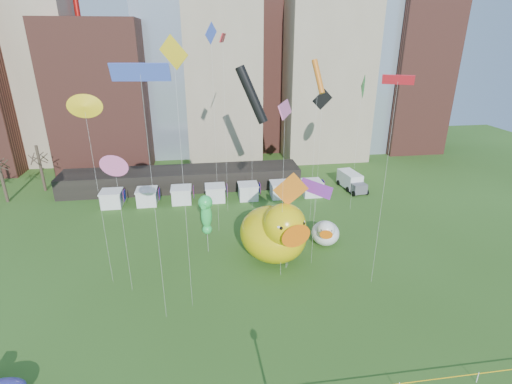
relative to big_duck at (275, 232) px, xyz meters
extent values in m
cube|color=gray|center=(-36.76, 43.72, 17.57)|extent=(14.00, 12.00, 42.00)
cube|color=brown|center=(-24.76, 37.72, 9.57)|extent=(16.00, 14.00, 26.00)
cube|color=#8C9EB2|center=(-12.76, 45.72, 24.07)|extent=(12.00, 12.00, 55.00)
cube|color=gray|center=(-2.76, 41.72, 13.57)|extent=(14.00, 14.00, 34.00)
cube|color=gray|center=(17.24, 39.72, 11.57)|extent=(16.00, 14.00, 30.00)
cube|color=#8C9EB2|center=(27.24, 43.72, 20.57)|extent=(14.00, 12.00, 48.00)
cube|color=brown|center=(37.24, 41.72, 14.57)|extent=(12.00, 12.00, 36.00)
cube|color=black|center=(-10.76, 23.72, -1.83)|extent=(38.00, 6.00, 3.20)
cube|color=white|center=(-20.76, 17.72, -2.33)|extent=(2.80, 2.80, 2.20)
cube|color=red|center=(-18.96, 17.72, -1.83)|extent=(0.08, 1.40, 1.60)
cube|color=white|center=(-15.76, 17.72, -2.33)|extent=(2.80, 2.80, 2.20)
cube|color=red|center=(-13.96, 17.72, -1.83)|extent=(0.08, 1.40, 1.60)
cube|color=white|center=(-10.76, 17.72, -2.33)|extent=(2.80, 2.80, 2.20)
cube|color=red|center=(-8.96, 17.72, -1.83)|extent=(0.08, 1.40, 1.60)
cube|color=white|center=(-5.76, 17.72, -2.33)|extent=(2.80, 2.80, 2.20)
cube|color=red|center=(-3.96, 17.72, -1.83)|extent=(0.08, 1.40, 1.60)
cube|color=white|center=(-0.76, 17.72, -2.33)|extent=(2.80, 2.80, 2.20)
cube|color=red|center=(1.04, 17.72, -1.83)|extent=(0.08, 1.40, 1.60)
cube|color=white|center=(4.24, 17.72, -2.33)|extent=(2.80, 2.80, 2.20)
cube|color=red|center=(6.04, 17.72, -1.83)|extent=(0.08, 1.40, 1.60)
cube|color=white|center=(9.24, 17.72, -2.33)|extent=(2.80, 2.80, 2.20)
cube|color=red|center=(11.04, 17.72, -1.83)|extent=(0.08, 1.40, 1.60)
cylinder|color=#382B21|center=(-36.76, 21.72, 0.57)|extent=(0.44, 0.44, 8.00)
cylinder|color=#382B21|center=(-32.76, 25.72, 0.32)|extent=(0.44, 0.44, 7.50)
cylinder|color=white|center=(11.24, -18.28, -2.98)|extent=(0.06, 0.06, 0.90)
ellipsoid|color=#DCC10B|center=(-0.15, 0.55, -0.51)|extent=(9.05, 9.90, 5.84)
ellipsoid|color=#DCC10B|center=(-1.03, 3.65, -0.66)|extent=(2.27, 1.97, 2.37)
sphere|color=#DCC10B|center=(0.55, -1.97, 1.84)|extent=(5.42, 5.42, 4.39)
cone|color=orange|center=(1.06, -3.76, 1.70)|extent=(2.86, 2.56, 2.41)
sphere|color=white|center=(-0.28, -3.45, 2.43)|extent=(0.79, 0.79, 0.79)
sphere|color=white|center=(2.04, -2.80, 2.43)|extent=(0.79, 0.79, 0.79)
sphere|color=black|center=(-0.18, -3.81, 2.43)|extent=(0.40, 0.40, 0.40)
sphere|color=black|center=(2.14, -3.16, 2.43)|extent=(0.40, 0.40, 0.40)
ellipsoid|color=white|center=(6.62, 2.69, -2.06)|extent=(4.29, 4.67, 2.73)
ellipsoid|color=white|center=(7.06, 4.14, -2.13)|extent=(1.07, 0.94, 1.11)
sphere|color=white|center=(6.27, 1.52, -0.96)|extent=(2.56, 2.56, 2.05)
cone|color=orange|center=(6.02, 0.69, -1.03)|extent=(1.35, 1.21, 1.13)
sphere|color=white|center=(5.57, 1.15, -0.69)|extent=(0.37, 0.37, 0.37)
sphere|color=white|center=(6.65, 0.82, -0.69)|extent=(0.37, 0.37, 0.37)
sphere|color=black|center=(5.52, 0.98, -0.69)|extent=(0.18, 0.18, 0.18)
sphere|color=black|center=(6.60, 0.65, -0.69)|extent=(0.18, 0.18, 0.18)
cylinder|color=silver|center=(-7.28, 2.75, -1.12)|extent=(0.03, 0.03, 4.62)
ellipsoid|color=green|center=(-7.28, 2.75, 1.19)|extent=(1.39, 1.22, 3.07)
sphere|color=green|center=(-7.28, 2.60, 2.84)|extent=(1.87, 1.87, 1.57)
cone|color=green|center=(-7.28, 1.89, 2.76)|extent=(0.75, 1.07, 0.55)
sphere|color=green|center=(-7.28, 2.80, -0.57)|extent=(1.10, 1.10, 1.10)
cylinder|color=silver|center=(0.89, -1.83, -1.57)|extent=(0.03, 0.03, 3.72)
ellipsoid|color=#583FBF|center=(0.89, -1.83, 0.29)|extent=(1.22, 1.13, 2.50)
sphere|color=#583FBF|center=(0.89, -1.98, 1.63)|extent=(1.68, 1.68, 1.28)
cone|color=#583FBF|center=(0.89, -2.56, 1.57)|extent=(0.73, 0.91, 0.45)
sphere|color=#583FBF|center=(0.89, -1.78, -1.15)|extent=(0.89, 0.89, 0.89)
cube|color=white|center=(16.27, 19.98, -1.96)|extent=(2.86, 4.99, 2.37)
cube|color=#595960|center=(16.66, 16.98, -2.43)|extent=(2.38, 1.97, 1.52)
cylinder|color=black|center=(15.32, 18.14, -3.00)|extent=(0.34, 0.88, 0.85)
cylinder|color=black|center=(17.66, 18.44, -3.00)|extent=(0.34, 0.88, 0.85)
cylinder|color=black|center=(14.91, 21.33, -3.00)|extent=(0.34, 0.88, 0.85)
cylinder|color=black|center=(17.25, 21.64, -3.00)|extent=(0.34, 0.88, 0.85)
cylinder|color=silver|center=(-4.18, 13.61, 8.05)|extent=(0.02, 0.02, 22.94)
cube|color=red|center=(-4.18, 13.61, 19.52)|extent=(1.09, 3.50, 1.06)
cylinder|color=silver|center=(0.04, -3.00, 5.14)|extent=(0.02, 0.02, 17.13)
cube|color=pink|center=(0.04, -3.00, 13.71)|extent=(2.03, 3.84, 1.20)
cylinder|color=silver|center=(-0.63, 13.98, 4.61)|extent=(0.02, 0.02, 16.08)
cylinder|color=black|center=(-0.63, 13.98, 12.65)|extent=(4.52, 2.94, 7.46)
cylinder|color=silver|center=(13.16, 11.38, 5.19)|extent=(0.02, 0.02, 17.23)
cone|color=green|center=(13.16, 11.38, 13.81)|extent=(1.59, 2.77, 2.90)
cylinder|color=silver|center=(-17.00, -1.89, 5.37)|extent=(0.02, 0.02, 17.60)
cone|color=yellow|center=(-17.00, -1.89, 14.17)|extent=(2.05, 0.43, 2.03)
cylinder|color=silver|center=(-11.29, -7.92, 6.96)|extent=(0.02, 0.02, 20.76)
cube|color=blue|center=(-11.29, -7.92, 17.34)|extent=(4.14, 1.06, 1.25)
cylinder|color=silver|center=(1.15, -1.54, 1.03)|extent=(0.02, 0.02, 8.92)
cube|color=orange|center=(1.15, -1.54, 5.49)|extent=(3.36, 1.41, 3.62)
cylinder|color=silver|center=(3.83, -1.31, 0.97)|extent=(0.02, 0.02, 8.80)
cube|color=purple|center=(3.83, -1.31, 5.38)|extent=(2.58, 3.64, 1.21)
cylinder|color=silver|center=(8.88, -5.62, 6.45)|extent=(0.02, 0.02, 19.76)
cube|color=red|center=(8.88, -5.62, 16.33)|extent=(2.41, 1.56, 0.79)
cylinder|color=silver|center=(-14.86, -3.51, 2.97)|extent=(0.02, 0.02, 12.80)
cone|color=pink|center=(-14.86, -3.51, 9.37)|extent=(1.83, 0.95, 1.89)
cylinder|color=silver|center=(8.04, 11.44, 4.43)|extent=(0.02, 0.02, 15.71)
cube|color=black|center=(8.04, 11.44, 12.28)|extent=(2.66, 0.10, 2.66)
cylinder|color=silver|center=(-9.01, -6.73, 7.57)|extent=(0.02, 0.02, 22.00)
cube|color=yellow|center=(-9.01, -6.73, 18.57)|extent=(2.08, 1.31, 2.43)
cylinder|color=silver|center=(-5.78, 7.68, 8.28)|extent=(0.02, 0.02, 23.40)
cube|color=blue|center=(-5.78, 7.68, 19.98)|extent=(1.32, 1.88, 2.27)
cylinder|color=silver|center=(6.49, 8.73, 5.94)|extent=(0.02, 0.02, 18.74)
cylinder|color=orange|center=(6.49, 8.73, 15.31)|extent=(1.54, 2.37, 3.91)
camera|label=1|loc=(-7.36, -36.31, 19.55)|focal=27.00mm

